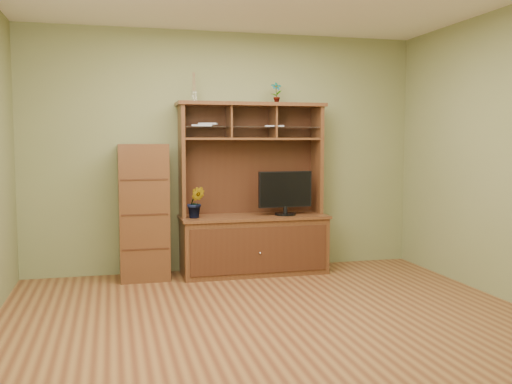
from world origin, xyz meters
name	(u,v)px	position (x,y,z in m)	size (l,w,h in m)	color
room	(274,157)	(0.00, 0.00, 1.35)	(4.54, 4.04, 2.74)	#5C301A
media_hutch	(253,226)	(0.25, 1.73, 0.52)	(1.66, 0.61, 1.90)	#412112
monitor	(285,192)	(0.61, 1.65, 0.91)	(0.62, 0.24, 0.49)	black
orchid_plant	(196,202)	(-0.40, 1.65, 0.82)	(0.19, 0.15, 0.34)	#325F20
top_plant	(276,93)	(0.54, 1.80, 2.02)	(0.12, 0.08, 0.24)	#386724
reed_diffuser	(194,90)	(-0.39, 1.81, 2.02)	(0.06, 0.06, 0.32)	silver
magazines	(228,125)	(-0.01, 1.80, 1.65)	(1.06, 0.21, 0.04)	silver
side_cabinet	(144,212)	(-0.94, 1.75, 0.72)	(0.52, 0.47, 1.44)	#412112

